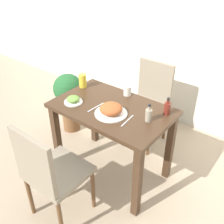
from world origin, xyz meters
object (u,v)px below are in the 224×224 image
Objects in this scene: condiment_bottle at (167,108)px; drink_cup at (127,91)px; side_plate at (73,100)px; sauce_bottle at (149,114)px; potted_plant_left at (69,96)px; chair_near at (50,171)px; chair_far at (149,99)px; food_plate at (111,110)px; juice_glass at (83,81)px.

drink_cup is at bearing 171.48° from condiment_bottle.
side_plate is at bearing -155.21° from condiment_bottle.
side_plate is at bearing -166.41° from sauce_bottle.
condiment_bottle is 0.22× the size of potted_plant_left.
side_plate is 0.73m from potted_plant_left.
sauce_bottle is at bearing -118.98° from chair_near.
drink_cup is at bearing 146.84° from sauce_bottle.
chair_far is at bearing 119.52° from sauce_bottle.
potted_plant_left is (-0.79, 0.96, -0.06)m from chair_near.
food_plate is 1.64× the size of side_plate.
food_plate reaches higher than side_plate.
potted_plant_left is at bearing -152.59° from chair_far.
side_plate is 1.05× the size of sauce_bottle.
chair_far is 0.76m from juice_glass.
condiment_bottle is (0.46, 0.88, 0.29)m from chair_near.
chair_near is at bearing -63.34° from side_plate.
juice_glass is at bearing -63.10° from chair_near.
potted_plant_left is (-0.89, 0.35, -0.33)m from food_plate.
chair_far reaches higher than sauce_bottle.
chair_near is 0.97m from juice_glass.
side_plate is 0.69m from sauce_bottle.
sauce_bottle is (0.39, 0.71, 0.29)m from chair_near.
side_plate is 0.23× the size of potted_plant_left.
chair_far is 0.82m from sauce_bottle.
chair_far is 6.89× the size of juice_glass.
sauce_bottle reaches higher than juice_glass.
juice_glass is (-0.42, 0.82, 0.30)m from chair_near.
chair_near is at bearing -117.40° from condiment_bottle.
chair_far reaches higher than food_plate.
sauce_bottle is (0.29, 0.10, 0.02)m from food_plate.
drink_cup is 0.58× the size of sauce_bottle.
chair_near is 5.52× the size of side_plate.
condiment_bottle is (0.73, 0.34, 0.03)m from side_plate.
drink_cup is at bearing 16.67° from juice_glass.
juice_glass is at bearing 172.03° from sauce_bottle.
drink_cup is (-0.08, 0.35, 0.00)m from food_plate.
chair_near is 5.79× the size of sauce_bottle.
side_plate is 1.05× the size of condiment_bottle.
food_plate is (0.10, 0.60, 0.27)m from chair_near.
juice_glass is at bearing -19.96° from potted_plant_left.
sauce_bottle is (0.81, -0.11, -0.01)m from juice_glass.
juice_glass reaches higher than food_plate.
food_plate is 1.72× the size of sauce_bottle.
condiment_bottle is (0.36, 0.28, 0.02)m from food_plate.
sauce_bottle is at bearing -110.67° from condiment_bottle.
juice_glass is 0.18× the size of potted_plant_left.
condiment_bottle is (0.87, 0.06, -0.01)m from juice_glass.
drink_cup is at bearing -91.15° from chair_near.
chair_far is (0.01, 1.37, 0.00)m from chair_near.
chair_far is 0.91m from side_plate.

